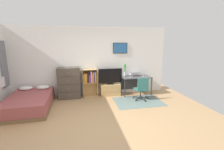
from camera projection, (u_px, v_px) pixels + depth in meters
ground_plane at (100, 123)px, 4.15m from camera, size 7.20×7.20×0.00m
wall_back_with_posters at (92, 61)px, 6.21m from camera, size 6.12×0.09×2.70m
area_rug at (138, 101)px, 5.67m from camera, size 1.70×1.20×0.01m
bed at (30, 102)px, 5.03m from camera, size 1.32×1.98×0.57m
dresser at (69, 83)px, 5.92m from camera, size 0.82×0.46×1.18m
bookshelf at (90, 80)px, 6.12m from camera, size 0.57×0.30×1.08m
tv_stand at (110, 89)px, 6.32m from camera, size 0.78×0.41×0.46m
television at (110, 76)px, 6.19m from camera, size 0.94×0.16×0.63m
desk at (135, 79)px, 6.43m from camera, size 1.16×0.61×0.74m
office_chair at (142, 88)px, 5.70m from camera, size 0.56×0.58×0.86m
laptop at (136, 75)px, 6.42m from camera, size 0.41×0.44×0.16m
computer_mouse at (143, 76)px, 6.34m from camera, size 0.06×0.10×0.03m
bamboo_vase at (125, 70)px, 6.38m from camera, size 0.10×0.10×0.50m
wine_glass at (130, 74)px, 6.19m from camera, size 0.07×0.07×0.18m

